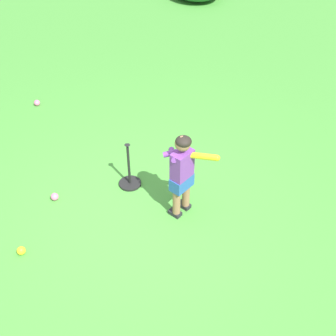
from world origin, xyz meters
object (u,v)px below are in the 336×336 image
(child_batter, at_px, (183,169))
(play_ball_midfield, at_px, (21,251))
(play_ball_center_lawn, at_px, (55,197))
(batting_tee, at_px, (130,178))
(play_ball_far_right, at_px, (37,103))

(child_batter, height_order, play_ball_midfield, child_batter)
(play_ball_center_lawn, relative_size, batting_tee, 0.15)
(play_ball_center_lawn, height_order, play_ball_midfield, same)
(play_ball_midfield, distance_m, batting_tee, 1.56)
(batting_tee, bearing_deg, play_ball_center_lawn, 166.77)
(play_ball_far_right, bearing_deg, batting_tee, -80.34)
(play_ball_center_lawn, relative_size, play_ball_midfield, 0.99)
(batting_tee, bearing_deg, child_batter, -67.37)
(play_ball_center_lawn, bearing_deg, play_ball_far_right, 77.52)
(child_batter, height_order, play_ball_far_right, child_batter)
(child_batter, relative_size, play_ball_center_lawn, 11.46)
(play_ball_midfield, bearing_deg, batting_tee, 15.29)
(play_ball_far_right, xyz_separation_m, play_ball_midfield, (-1.09, -2.86, 0.00))
(play_ball_far_right, relative_size, play_ball_midfield, 1.00)
(child_batter, bearing_deg, play_ball_center_lawn, 142.05)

